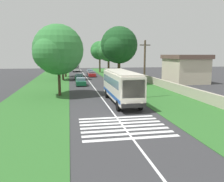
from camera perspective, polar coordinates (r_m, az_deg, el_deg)
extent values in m
plane|color=#333335|center=(20.68, 1.47, -6.93)|extent=(160.00, 160.00, 0.00)
cube|color=#2D6628|center=(35.17, -16.91, -0.68)|extent=(120.00, 8.00, 0.04)
cube|color=#2D6628|center=(37.02, 9.18, 0.06)|extent=(120.00, 8.00, 0.04)
cube|color=silver|center=(35.17, -3.52, -0.34)|extent=(110.00, 0.16, 0.01)
cube|color=silver|center=(27.26, 2.23, 1.43)|extent=(11.00, 2.50, 2.90)
cube|color=slate|center=(27.49, 2.10, 2.59)|extent=(9.68, 2.54, 0.85)
cube|color=slate|center=(21.97, 5.33, 0.50)|extent=(0.08, 2.20, 1.74)
cube|color=#1E4C9E|center=(27.41, 2.22, -0.64)|extent=(10.78, 2.53, 0.36)
cube|color=silver|center=(27.10, 2.25, 4.66)|extent=(10.56, 2.30, 0.18)
cube|color=black|center=(22.14, 5.35, -3.58)|extent=(0.16, 2.40, 0.40)
sphere|color=#F2EDCC|center=(21.97, 3.29, -3.31)|extent=(0.24, 0.24, 0.24)
sphere|color=#F2EDCC|center=(22.39, 7.30, -3.13)|extent=(0.24, 0.24, 0.24)
cylinder|color=black|center=(23.53, 1.53, -3.60)|extent=(1.10, 0.32, 1.10)
cylinder|color=black|center=(30.68, -1.30, -0.65)|extent=(1.10, 0.32, 1.10)
cylinder|color=black|center=(24.10, 6.90, -3.36)|extent=(1.10, 0.32, 1.10)
cylinder|color=black|center=(31.12, 2.88, -0.52)|extent=(1.10, 0.32, 1.10)
cube|color=silver|center=(16.25, 5.00, -11.44)|extent=(0.45, 6.80, 0.01)
cube|color=silver|center=(17.07, 4.19, -10.42)|extent=(0.45, 6.80, 0.01)
cube|color=silver|center=(17.89, 3.46, -9.49)|extent=(0.45, 6.80, 0.01)
cube|color=silver|center=(18.72, 2.80, -8.64)|extent=(0.45, 6.80, 0.01)
cube|color=silver|center=(19.56, 2.19, -7.86)|extent=(0.45, 6.80, 0.01)
cube|color=silver|center=(20.41, 1.64, -7.14)|extent=(0.45, 6.80, 0.01)
cube|color=silver|center=(21.25, 1.14, -6.48)|extent=(0.45, 6.80, 0.01)
cube|color=#145933|center=(43.38, -7.63, 2.05)|extent=(4.30, 1.75, 0.70)
cube|color=slate|center=(43.21, -7.65, 2.86)|extent=(2.00, 1.61, 0.55)
cylinder|color=black|center=(42.03, -8.60, 1.53)|extent=(0.64, 0.22, 0.64)
cylinder|color=black|center=(44.71, -8.71, 1.97)|extent=(0.64, 0.22, 0.64)
cylinder|color=black|center=(42.11, -6.48, 1.59)|extent=(0.64, 0.22, 0.64)
cylinder|color=black|center=(44.78, -6.72, 2.02)|extent=(0.64, 0.22, 0.64)
cube|color=#145933|center=(52.97, -8.07, 3.28)|extent=(4.30, 1.75, 0.70)
cube|color=slate|center=(52.81, -8.08, 3.94)|extent=(2.00, 1.61, 0.55)
cylinder|color=black|center=(51.62, -8.87, 2.88)|extent=(0.64, 0.22, 0.64)
cylinder|color=black|center=(54.31, -8.95, 3.17)|extent=(0.64, 0.22, 0.64)
cylinder|color=black|center=(51.69, -7.14, 2.93)|extent=(0.64, 0.22, 0.64)
cylinder|color=black|center=(54.37, -7.30, 3.22)|extent=(0.64, 0.22, 0.64)
cube|color=#B21E1E|center=(60.17, -4.97, 4.00)|extent=(4.30, 1.75, 0.70)
cube|color=slate|center=(60.02, -4.97, 4.58)|extent=(2.00, 1.61, 0.55)
cylinder|color=black|center=(58.78, -5.60, 3.67)|extent=(0.64, 0.22, 0.64)
cylinder|color=black|center=(61.46, -5.81, 3.89)|extent=(0.64, 0.22, 0.64)
cylinder|color=black|center=(58.93, -4.08, 3.70)|extent=(0.64, 0.22, 0.64)
cylinder|color=black|center=(61.61, -4.36, 3.92)|extent=(0.64, 0.22, 0.64)
cube|color=gray|center=(67.84, -5.36, 4.54)|extent=(4.30, 1.75, 0.70)
cube|color=slate|center=(67.70, -5.36, 5.06)|extent=(2.00, 1.61, 0.55)
cylinder|color=black|center=(66.45, -5.93, 4.27)|extent=(0.64, 0.22, 0.64)
cylinder|color=black|center=(69.14, -6.11, 4.44)|extent=(0.64, 0.22, 0.64)
cylinder|color=black|center=(66.59, -4.59, 4.29)|extent=(0.64, 0.22, 0.64)
cylinder|color=black|center=(69.27, -4.81, 4.47)|extent=(0.64, 0.22, 0.64)
cube|color=silver|center=(78.62, -8.81, 5.77)|extent=(6.00, 2.10, 2.10)
cube|color=slate|center=(78.80, -8.82, 6.05)|extent=(5.04, 2.13, 0.70)
cube|color=slate|center=(75.65, -8.75, 5.81)|extent=(0.06, 1.76, 1.18)
cylinder|color=black|center=(76.77, -9.46, 4.86)|extent=(0.76, 0.24, 0.76)
cylinder|color=black|center=(80.57, -9.51, 5.04)|extent=(0.76, 0.24, 0.76)
cylinder|color=black|center=(76.83, -8.04, 4.89)|extent=(0.76, 0.24, 0.76)
cylinder|color=black|center=(80.62, -8.15, 5.07)|extent=(0.76, 0.24, 0.76)
cylinder|color=#3D2D1E|center=(60.54, -11.31, 5.89)|extent=(0.46, 0.46, 5.20)
sphere|color=#286B2D|center=(60.47, -11.42, 9.67)|extent=(5.03, 5.03, 5.03)
sphere|color=#286B2D|center=(61.98, -11.39, 9.30)|extent=(3.48, 3.48, 3.48)
sphere|color=#286B2D|center=(59.23, -12.17, 9.30)|extent=(3.22, 3.22, 3.22)
cylinder|color=#3D2D1E|center=(32.82, -12.76, 2.71)|extent=(0.38, 0.38, 4.38)
sphere|color=#337A38|center=(32.65, -13.01, 9.81)|extent=(6.79, 6.79, 6.79)
sphere|color=#337A38|center=(34.68, -12.83, 8.90)|extent=(4.39, 4.39, 4.39)
sphere|color=#337A38|center=(31.01, -15.02, 8.85)|extent=(4.26, 4.26, 4.26)
cylinder|color=#3D2D1E|center=(52.65, -11.92, 5.09)|extent=(0.42, 0.42, 4.55)
sphere|color=#19471E|center=(52.55, -12.05, 9.35)|extent=(5.95, 5.95, 5.95)
sphere|color=#19471E|center=(54.33, -11.99, 8.86)|extent=(4.25, 4.25, 4.25)
sphere|color=#19471E|center=(51.09, -13.10, 8.83)|extent=(3.52, 3.52, 3.52)
cylinder|color=brown|center=(74.01, -3.00, 6.59)|extent=(0.50, 0.50, 5.26)
sphere|color=#286B2D|center=(73.96, -3.03, 9.86)|extent=(5.78, 5.78, 5.78)
sphere|color=#286B2D|center=(75.68, -3.19, 9.51)|extent=(3.43, 3.43, 3.43)
sphere|color=#286B2D|center=(72.42, -3.56, 9.53)|extent=(3.63, 3.63, 3.63)
cylinder|color=#4C3826|center=(61.48, -0.84, 6.09)|extent=(0.53, 0.53, 5.17)
sphere|color=#337A38|center=(61.41, -0.85, 10.06)|extent=(6.09, 6.09, 6.09)
sphere|color=#337A38|center=(63.21, -1.13, 9.61)|extent=(4.02, 4.02, 4.02)
sphere|color=#337A38|center=(59.76, -1.49, 9.65)|extent=(3.59, 3.59, 3.59)
cylinder|color=#4C3826|center=(44.32, 1.70, 5.18)|extent=(0.54, 0.54, 5.46)
sphere|color=#19471E|center=(44.26, 1.73, 11.16)|extent=(6.86, 6.86, 6.86)
sphere|color=#19471E|center=(46.26, 1.19, 10.42)|extent=(4.17, 4.17, 4.17)
sphere|color=#19471E|center=(42.36, 0.83, 10.57)|extent=(4.21, 4.21, 4.21)
cylinder|color=#473828|center=(30.54, 7.94, 5.24)|extent=(0.24, 0.24, 7.39)
cube|color=#3D3326|center=(30.50, 8.07, 11.05)|extent=(0.12, 1.40, 0.12)
cube|color=#B2A893|center=(42.76, 11.28, 2.09)|extent=(70.00, 0.40, 1.30)
cube|color=beige|center=(49.62, 17.40, 4.76)|extent=(8.29, 6.54, 4.80)
cube|color=brown|center=(49.52, 17.55, 7.99)|extent=(8.89, 7.14, 0.79)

